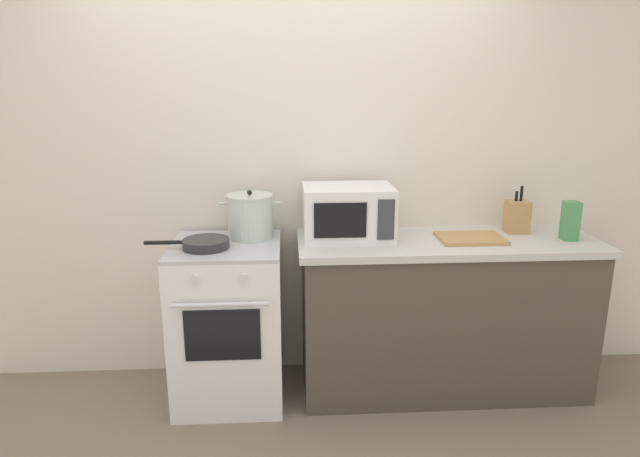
{
  "coord_description": "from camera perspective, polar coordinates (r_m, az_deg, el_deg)",
  "views": [
    {
      "loc": [
        -0.01,
        -2.32,
        1.77
      ],
      "look_at": [
        0.17,
        0.6,
        1.0
      ],
      "focal_mm": 30.87,
      "sensor_mm": 36.0,
      "label": 1
    }
  ],
  "objects": [
    {
      "name": "cutting_board",
      "position": [
        3.21,
        15.33,
        -0.97
      ],
      "size": [
        0.36,
        0.26,
        0.02
      ],
      "primitive_type": "cube",
      "color": "tan",
      "rests_on": "countertop_right"
    },
    {
      "name": "pasta_box",
      "position": [
        3.38,
        24.52,
        0.74
      ],
      "size": [
        0.08,
        0.08,
        0.22
      ],
      "primitive_type": "cube",
      "color": "#4C9356",
      "rests_on": "countertop_right"
    },
    {
      "name": "stock_pot",
      "position": [
        3.14,
        -7.23,
        1.27
      ],
      "size": [
        0.34,
        0.26,
        0.28
      ],
      "color": "silver",
      "rests_on": "stove"
    },
    {
      "name": "back_wall",
      "position": [
        3.35,
        1.81,
        5.8
      ],
      "size": [
        4.4,
        0.1,
        2.5
      ],
      "primitive_type": "cube",
      "color": "silver",
      "rests_on": "ground_plane"
    },
    {
      "name": "stove",
      "position": [
        3.22,
        -9.44,
        -9.48
      ],
      "size": [
        0.6,
        0.64,
        0.92
      ],
      "color": "white",
      "rests_on": "ground_plane"
    },
    {
      "name": "knife_block",
      "position": [
        3.43,
        19.74,
        1.18
      ],
      "size": [
        0.13,
        0.1,
        0.28
      ],
      "color": "tan",
      "rests_on": "countertop_right"
    },
    {
      "name": "lower_cabinet_right",
      "position": [
        3.35,
        12.66,
        -9.0
      ],
      "size": [
        1.64,
        0.56,
        0.88
      ],
      "primitive_type": "cube",
      "color": "#4C4238",
      "rests_on": "ground_plane"
    },
    {
      "name": "ground_plane",
      "position": [
        2.92,
        -2.85,
        -22.61
      ],
      "size": [
        10.0,
        10.0,
        0.0
      ],
      "primitive_type": "plane",
      "color": "#7A6B5B"
    },
    {
      "name": "frying_pan",
      "position": [
        3.0,
        -11.87,
        -1.54
      ],
      "size": [
        0.45,
        0.25,
        0.05
      ],
      "color": "#28282B",
      "rests_on": "stove"
    },
    {
      "name": "microwave",
      "position": [
        3.1,
        2.9,
        1.67
      ],
      "size": [
        0.5,
        0.37,
        0.3
      ],
      "color": "white",
      "rests_on": "countertop_right"
    },
    {
      "name": "countertop_right",
      "position": [
        3.2,
        13.12,
        -1.43
      ],
      "size": [
        1.7,
        0.6,
        0.04
      ],
      "primitive_type": "cube",
      "color": "beige",
      "rests_on": "lower_cabinet_right"
    }
  ]
}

